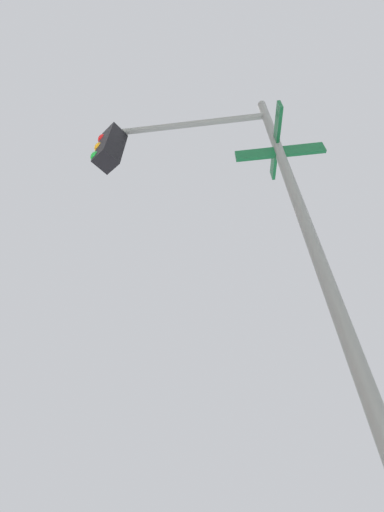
% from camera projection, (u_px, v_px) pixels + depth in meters
% --- Properties ---
extents(traffic_signal_near, '(2.63, 1.86, 6.08)m').
position_uv_depth(traffic_signal_near, '(198.00, 176.00, 3.56)').
color(traffic_signal_near, slate).
rests_on(traffic_signal_near, ground_plane).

